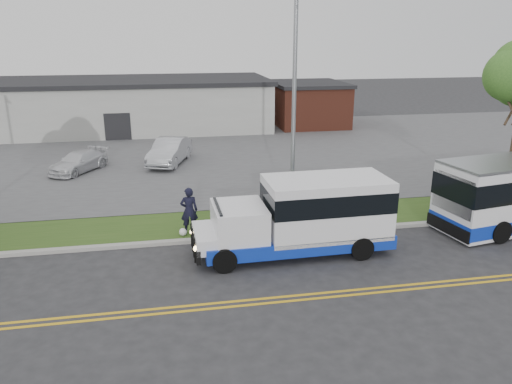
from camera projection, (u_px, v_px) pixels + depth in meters
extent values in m
plane|color=#28282B|center=(235.00, 250.00, 19.55)|extent=(140.00, 140.00, 0.00)
cube|color=gold|center=(252.00, 300.00, 15.94)|extent=(70.00, 0.12, 0.01)
cube|color=gold|center=(254.00, 304.00, 15.66)|extent=(70.00, 0.12, 0.01)
cube|color=#9E9B93|center=(231.00, 238.00, 20.55)|extent=(80.00, 0.30, 0.15)
cube|color=#2E4D19|center=(226.00, 223.00, 22.24)|extent=(80.00, 3.30, 0.10)
cube|color=#4C4C4F|center=(201.00, 152.00, 35.44)|extent=(80.00, 25.00, 0.10)
cube|color=#9E9E99|center=(121.00, 107.00, 43.15)|extent=(25.00, 10.00, 4.00)
cube|color=black|center=(119.00, 81.00, 42.49)|extent=(25.40, 10.40, 0.35)
cube|color=black|center=(118.00, 127.00, 38.80)|extent=(2.00, 0.15, 2.20)
cube|color=brown|center=(308.00, 106.00, 45.16)|extent=(6.00, 7.00, 3.60)
cube|color=black|center=(309.00, 84.00, 44.56)|extent=(6.30, 7.30, 0.30)
cylinder|color=#38281E|center=(512.00, 156.00, 24.04)|extent=(0.32, 0.32, 4.76)
cylinder|color=gray|center=(294.00, 114.00, 21.20)|extent=(0.18, 0.18, 9.50)
cube|color=#102FAE|center=(296.00, 238.00, 19.25)|extent=(7.24, 2.58, 0.53)
cube|color=white|center=(326.00, 206.00, 19.10)|extent=(4.70, 2.53, 2.22)
cube|color=black|center=(327.00, 197.00, 18.99)|extent=(4.73, 2.57, 0.79)
cube|color=white|center=(239.00, 222.00, 18.56)|extent=(1.95, 2.31, 1.27)
cube|color=black|center=(218.00, 218.00, 18.34)|extent=(0.15, 2.01, 0.95)
cube|color=white|center=(209.00, 237.00, 18.50)|extent=(1.10, 2.19, 0.58)
cube|color=black|center=(196.00, 246.00, 18.50)|extent=(0.20, 2.17, 0.53)
sphere|color=#FFD88C|center=(196.00, 249.00, 17.67)|extent=(0.22, 0.22, 0.21)
sphere|color=#FFD88C|center=(193.00, 232.00, 19.15)|extent=(0.22, 0.22, 0.21)
cylinder|color=black|center=(224.00, 261.00, 17.65)|extent=(0.89, 0.31, 0.89)
cylinder|color=black|center=(216.00, 236.00, 19.78)|extent=(0.89, 0.31, 0.89)
cylinder|color=black|center=(362.00, 248.00, 18.65)|extent=(0.89, 0.31, 0.89)
cylinder|color=black|center=(340.00, 226.00, 20.79)|extent=(0.89, 0.31, 0.89)
cube|color=black|center=(453.00, 194.00, 20.22)|extent=(0.49, 2.27, 1.59)
cube|color=black|center=(448.00, 228.00, 20.64)|extent=(0.54, 2.47, 0.50)
cylinder|color=black|center=(500.00, 232.00, 20.12)|extent=(0.99, 0.48, 0.95)
cylinder|color=black|center=(459.00, 213.00, 22.21)|extent=(0.99, 0.48, 0.95)
imported|color=black|center=(189.00, 211.00, 20.70)|extent=(0.74, 0.49, 2.00)
imported|color=#B1B2B8|center=(170.00, 151.00, 31.86)|extent=(3.15, 5.18, 1.61)
imported|color=silver|center=(78.00, 162.00, 30.07)|extent=(3.63, 4.42, 1.21)
sphere|color=white|center=(183.00, 232.00, 20.67)|extent=(0.32, 0.32, 0.32)
sphere|color=white|center=(197.00, 227.00, 21.24)|extent=(0.32, 0.32, 0.32)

